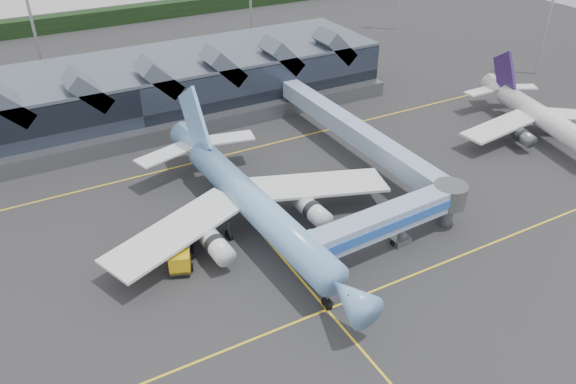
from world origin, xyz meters
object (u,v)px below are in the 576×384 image
main_airliner (251,202)px  jet_bridge (397,217)px  regional_jet (543,118)px  fuel_truck (180,242)px

main_airliner → jet_bridge: (13.26, -11.00, -0.05)m
regional_jet → fuel_truck: regional_jet is taller
regional_jet → jet_bridge: 40.29m
main_airliner → regional_jet: 51.83m
main_airliner → fuel_truck: 9.64m
jet_bridge → fuel_truck: jet_bridge is taller
main_airliner → fuel_truck: (-9.32, -0.46, -2.38)m
regional_jet → jet_bridge: size_ratio=1.34×
jet_bridge → fuel_truck: (-22.59, 10.54, -2.34)m
jet_bridge → fuel_truck: 25.04m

